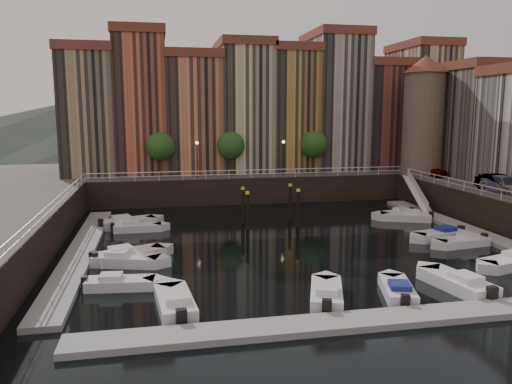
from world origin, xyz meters
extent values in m
plane|color=black|center=(0.00, 0.00, 0.00)|extent=(200.00, 200.00, 0.00)
cube|color=black|center=(0.00, 26.00, 1.50)|extent=(80.00, 20.00, 3.00)
cube|color=gray|center=(-16.20, -1.00, 0.17)|extent=(2.00, 28.00, 0.35)
cube|color=gray|center=(16.20, -1.00, 0.17)|extent=(2.00, 28.00, 0.35)
cube|color=gray|center=(0.00, -17.00, 0.17)|extent=(30.00, 2.00, 0.35)
cone|color=#2D382D|center=(-30.00, 110.00, 7.00)|extent=(80.00, 80.00, 14.00)
cone|color=#2D382D|center=(5.00, 110.00, 9.00)|extent=(100.00, 100.00, 18.00)
cone|color=#2D382D|center=(40.00, 110.00, 6.00)|extent=(70.00, 70.00, 12.00)
cube|color=#998161|center=(-18.00, 23.50, 10.00)|extent=(6.00, 10.00, 14.00)
cube|color=brown|center=(-18.00, 23.50, 17.50)|extent=(6.30, 10.30, 1.00)
cube|color=#C55A3D|center=(-12.10, 23.50, 11.00)|extent=(5.80, 10.00, 16.00)
cube|color=brown|center=(-12.10, 23.50, 19.50)|extent=(6.10, 10.30, 1.00)
cube|color=#CA7C53|center=(-5.95, 23.50, 9.75)|extent=(6.50, 10.00, 13.50)
cube|color=brown|center=(-5.95, 23.50, 17.00)|extent=(6.80, 10.30, 1.00)
cube|color=beige|center=(0.40, 23.50, 10.50)|extent=(6.20, 10.00, 15.00)
cube|color=brown|center=(0.40, 23.50, 18.50)|extent=(6.50, 10.30, 1.00)
cube|color=#AE8140|center=(6.30, 23.50, 10.25)|extent=(5.60, 10.00, 14.50)
cube|color=brown|center=(6.30, 23.50, 18.00)|extent=(5.90, 10.30, 1.00)
cube|color=#A99A8D|center=(12.30, 23.50, 11.25)|extent=(6.40, 10.00, 16.50)
cube|color=brown|center=(12.30, 23.50, 20.00)|extent=(6.70, 10.30, 1.00)
cube|color=brown|center=(18.50, 23.50, 9.50)|extent=(6.00, 10.00, 13.00)
cube|color=brown|center=(18.50, 23.50, 16.50)|extent=(6.30, 10.30, 1.00)
cube|color=tan|center=(24.45, 23.50, 10.75)|extent=(5.90, 10.00, 15.50)
cube|color=brown|center=(24.45, 23.50, 19.00)|extent=(6.20, 10.30, 1.00)
cube|color=#6D6352|center=(26.50, 12.00, 9.00)|extent=(9.00, 8.00, 12.00)
cube|color=brown|center=(26.50, 12.00, 15.50)|extent=(9.30, 8.30, 1.00)
cylinder|color=#6B5B4C|center=(20.00, 14.50, 9.00)|extent=(4.60, 4.60, 12.00)
cone|color=brown|center=(20.00, 14.50, 15.80)|extent=(5.20, 5.20, 2.00)
cylinder|color=black|center=(-10.00, 18.20, 4.20)|extent=(0.30, 0.30, 2.40)
sphere|color=#1E4719|center=(-10.00, 18.20, 6.60)|extent=(3.20, 3.20, 3.20)
cylinder|color=black|center=(-2.00, 18.20, 4.20)|extent=(0.30, 0.30, 2.40)
sphere|color=#1E4719|center=(-2.00, 18.20, 6.60)|extent=(3.20, 3.20, 3.20)
cylinder|color=black|center=(8.00, 18.20, 4.20)|extent=(0.30, 0.30, 2.40)
sphere|color=#1E4719|center=(8.00, 18.20, 6.60)|extent=(3.20, 3.20, 3.20)
cylinder|color=black|center=(-6.00, 17.20, 5.00)|extent=(0.12, 0.12, 4.00)
sphere|color=#FFD88C|center=(-6.00, 17.20, 7.00)|extent=(0.36, 0.36, 0.36)
cylinder|color=black|center=(4.00, 17.20, 5.00)|extent=(0.12, 0.12, 4.00)
sphere|color=#FFD88C|center=(4.00, 17.20, 7.00)|extent=(0.36, 0.36, 0.36)
cube|color=white|center=(0.00, 16.00, 3.95)|extent=(36.00, 0.08, 0.08)
cube|color=white|center=(0.00, 16.00, 3.50)|extent=(36.00, 0.06, 0.06)
cube|color=white|center=(18.00, -1.00, 3.95)|extent=(0.08, 34.00, 0.08)
cube|color=white|center=(18.00, -1.00, 3.50)|extent=(0.06, 34.00, 0.06)
cube|color=white|center=(-18.00, -1.00, 3.95)|extent=(0.08, 34.00, 0.08)
cube|color=white|center=(-18.00, -1.00, 3.50)|extent=(0.06, 34.00, 0.06)
cube|color=white|center=(17.10, 10.00, 1.75)|extent=(2.78, 8.26, 2.81)
cube|color=white|center=(17.10, 10.00, 2.25)|extent=(1.93, 8.32, 3.65)
cylinder|color=black|center=(-2.67, 3.95, 1.50)|extent=(0.32, 0.32, 3.60)
cylinder|color=yellow|center=(-2.67, 3.95, 3.35)|extent=(0.36, 0.36, 0.25)
cylinder|color=black|center=(-2.63, 6.59, 1.50)|extent=(0.32, 0.32, 3.60)
cylinder|color=yellow|center=(-2.63, 6.59, 3.35)|extent=(0.36, 0.36, 0.25)
cylinder|color=black|center=(2.15, 4.42, 1.50)|extent=(0.32, 0.32, 3.60)
cylinder|color=yellow|center=(2.15, 4.42, 3.35)|extent=(0.36, 0.36, 0.25)
cylinder|color=black|center=(2.30, 7.78, 1.50)|extent=(0.32, 0.32, 3.60)
cylinder|color=yellow|center=(2.30, 7.78, 3.35)|extent=(0.36, 0.36, 0.25)
cube|color=silver|center=(-12.82, -9.37, 0.27)|extent=(4.16, 1.97, 0.68)
cube|color=silver|center=(-13.36, -9.31, 0.68)|extent=(1.39, 1.23, 0.46)
cube|color=black|center=(-14.91, -9.14, 0.50)|extent=(0.37, 0.49, 0.64)
cube|color=silver|center=(-12.73, -4.79, 0.31)|extent=(4.87, 2.98, 0.78)
cube|color=silver|center=(-13.32, -4.61, 0.78)|extent=(1.74, 1.60, 0.52)
cube|color=black|center=(-15.01, -4.11, 0.57)|extent=(0.49, 0.60, 0.73)
cube|color=silver|center=(-12.53, -3.58, 0.33)|extent=(5.14, 3.51, 0.82)
cube|color=silver|center=(-13.13, -3.82, 0.82)|extent=(1.90, 1.78, 0.54)
cube|color=black|center=(-14.85, -4.52, 0.60)|extent=(0.56, 0.65, 0.76)
cube|color=silver|center=(-12.31, 5.31, 0.28)|extent=(4.10, 1.61, 0.70)
cube|color=silver|center=(-12.87, 5.31, 0.70)|extent=(1.31, 1.13, 0.46)
cube|color=black|center=(-14.44, 5.29, 0.51)|extent=(0.33, 0.47, 0.65)
cube|color=silver|center=(-13.16, 7.23, 0.33)|extent=(5.20, 3.35, 0.83)
cube|color=silver|center=(-13.79, 7.01, 0.83)|extent=(1.89, 1.76, 0.55)
cube|color=black|center=(-15.56, 6.40, 0.61)|extent=(0.54, 0.65, 0.77)
cube|color=silver|center=(12.80, -10.36, 0.31)|extent=(4.83, 2.94, 0.77)
cube|color=silver|center=(12.85, -4.82, 0.29)|extent=(4.39, 2.17, 0.72)
cube|color=silver|center=(13.42, -4.74, 0.72)|extent=(1.48, 1.31, 0.48)
cube|color=black|center=(15.04, -4.53, 0.53)|extent=(0.40, 0.52, 0.67)
cube|color=silver|center=(12.31, -2.55, 0.31)|extent=(4.82, 2.71, 0.77)
cube|color=navy|center=(12.92, -2.41, 0.77)|extent=(1.68, 1.53, 0.52)
cube|color=black|center=(14.63, -2.02, 0.57)|extent=(0.47, 0.58, 0.72)
cube|color=silver|center=(13.04, 4.70, 0.32)|extent=(4.98, 3.32, 0.79)
cube|color=silver|center=(13.64, 4.47, 0.79)|extent=(1.83, 1.71, 0.53)
cube|color=black|center=(15.31, 3.84, 0.58)|extent=(0.53, 0.62, 0.74)
cube|color=silver|center=(13.04, 6.44, 0.26)|extent=(4.12, 2.45, 0.66)
cube|color=silver|center=(13.55, 6.57, 0.66)|extent=(1.46, 1.34, 0.44)
cube|color=black|center=(14.99, 6.96, 0.48)|extent=(0.41, 0.50, 0.62)
cube|color=silver|center=(-9.75, -13.18, 0.32)|extent=(2.22, 4.81, 0.79)
cube|color=silver|center=(-9.69, -13.82, 0.79)|extent=(1.40, 1.59, 0.53)
cube|color=black|center=(-9.52, -15.61, 0.58)|extent=(0.56, 0.42, 0.74)
cube|color=silver|center=(-1.34, -13.49, 0.31)|extent=(3.09, 4.81, 0.77)
cube|color=silver|center=(-1.54, -14.06, 0.77)|extent=(1.62, 1.75, 0.51)
cube|color=black|center=(-2.09, -15.71, 0.56)|extent=(0.60, 0.50, 0.71)
cube|color=silver|center=(2.91, -13.63, 0.28)|extent=(2.71, 4.44, 0.71)
cube|color=navy|center=(2.75, -14.17, 0.71)|extent=(1.46, 1.59, 0.47)
cube|color=black|center=(2.29, -15.71, 0.52)|extent=(0.55, 0.45, 0.66)
cube|color=silver|center=(6.85, -13.39, 0.34)|extent=(2.78, 5.21, 0.84)
cube|color=silver|center=(6.98, -14.05, 0.84)|extent=(1.61, 1.79, 0.56)
cube|color=black|center=(7.33, -15.93, 0.62)|extent=(0.62, 0.49, 0.79)
imported|color=gray|center=(20.45, 13.14, 3.71)|extent=(2.79, 4.49, 1.42)
imported|color=gray|center=(20.34, 1.46, 3.81)|extent=(2.19, 5.04, 1.61)
imported|color=gray|center=(20.30, 0.13, 3.81)|extent=(2.36, 5.59, 1.61)
camera|label=1|loc=(-10.47, -38.94, 10.47)|focal=35.00mm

